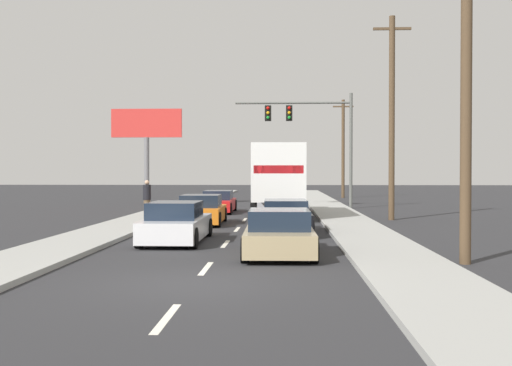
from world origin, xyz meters
name	(u,v)px	position (x,y,z in m)	size (l,w,h in m)	color
ground_plane	(253,209)	(0.00, 25.00, 0.00)	(140.00, 140.00, 0.00)	#2B2B2D
sidewalk_right	(338,214)	(4.73, 20.00, 0.07)	(2.36, 80.00, 0.14)	#9E9E99
sidewalk_left	(160,214)	(-4.73, 20.00, 0.07)	(2.36, 80.00, 0.14)	#9E9E99
lane_markings	(248,216)	(0.00, 19.45, 0.00)	(0.14, 57.00, 0.01)	silver
car_red	(218,203)	(-1.82, 22.09, 0.57)	(1.82, 4.52, 1.25)	red
car_orange	(202,211)	(-1.74, 14.31, 0.59)	(2.02, 4.26, 1.30)	orange
car_white	(176,224)	(-1.66, 7.41, 0.60)	(1.88, 4.68, 1.33)	white
box_truck	(278,176)	(1.59, 18.84, 2.09)	(2.73, 8.99, 3.61)	white
car_black	(285,218)	(1.93, 10.47, 0.59)	(1.97, 4.73, 1.26)	black
car_tan	(279,234)	(1.73, 4.42, 0.58)	(2.01, 4.30, 1.27)	tan
traffic_signal_mast	(304,124)	(3.16, 26.41, 5.35)	(7.39, 0.69, 7.26)	#595B56
utility_pole_near	(466,81)	(6.39, 2.95, 4.56)	(1.80, 0.28, 8.85)	brown
utility_pole_mid	(392,115)	(7.02, 17.06, 5.00)	(1.80, 0.28, 9.72)	brown
utility_pole_far	(343,147)	(7.14, 42.12, 4.47)	(1.80, 0.28, 8.66)	brown
roadside_billboard	(147,135)	(-7.65, 29.92, 4.90)	(4.93, 0.36, 6.68)	slate
pedestrian_near_corner	(147,199)	(-4.68, 16.65, 1.02)	(0.38, 0.38, 1.77)	brown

